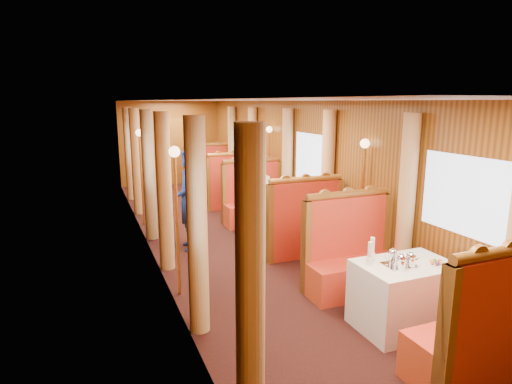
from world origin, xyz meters
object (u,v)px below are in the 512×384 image
tea_tray (399,265)px  passenger (259,190)px  banquette_near_aft (352,260)px  rose_vase_mid (275,188)px  banquette_far_fwd (232,190)px  banquette_far_aft (208,176)px  table_mid (274,218)px  rose_vase_far (218,164)px  banquette_near_fwd (483,337)px  teapot_left (401,264)px  banquette_mid_fwd (300,230)px  teapot_back (392,258)px  steward (189,200)px  fruit_plate (436,263)px  teapot_right (411,262)px  table_near (404,295)px  banquette_mid_aft (254,203)px  table_far (219,184)px

tea_tray → passenger: 4.29m
banquette_near_aft → rose_vase_mid: banquette_near_aft is taller
tea_tray → passenger: bearing=88.5°
banquette_far_fwd → passenger: banquette_far_fwd is taller
banquette_far_aft → tea_tray: size_ratio=3.94×
table_mid → rose_vase_far: bearing=90.6°
banquette_near_fwd → teapot_left: size_ratio=7.90×
banquette_near_aft → banquette_far_aft: (0.00, 7.00, 0.00)m
banquette_mid_fwd → teapot_back: size_ratio=8.79×
steward → teapot_left: bearing=24.9°
banquette_mid_fwd → fruit_plate: size_ratio=6.40×
teapot_right → steward: (-1.56, 3.59, 0.04)m
teapot_right → fruit_plate: size_ratio=0.78×
teapot_left → rose_vase_mid: rose_vase_mid is taller
fruit_plate → banquette_mid_fwd: bearing=95.7°
table_mid → teapot_back: size_ratio=6.89×
tea_tray → fruit_plate: (0.38, -0.13, 0.01)m
banquette_near_fwd → steward: 4.79m
fruit_plate → passenger: (-0.26, 4.42, -0.03)m
teapot_left → fruit_plate: 0.45m
table_near → tea_tray: 0.40m
table_mid → teapot_back: teapot_back is taller
rose_vase_mid → fruit_plate: bearing=-86.2°
banquette_mid_aft → banquette_far_fwd: bearing=90.0°
tea_tray → rose_vase_mid: 3.56m
table_far → teapot_right: size_ratio=6.46×
banquette_mid_fwd → banquette_near_fwd: bearing=-90.0°
teapot_left → steward: bearing=117.9°
table_mid → banquette_far_aft: banquette_far_aft is taller
banquette_near_fwd → rose_vase_mid: size_ratio=3.72×
banquette_mid_aft → teapot_back: banquette_mid_aft is taller
teapot_back → banquette_near_fwd: bearing=-61.2°
banquette_mid_aft → rose_vase_mid: banquette_mid_aft is taller
banquette_far_aft → steward: 4.83m
table_far → table_mid: bearing=-90.0°
rose_vase_far → steward: 3.82m
banquette_near_fwd → banquette_mid_aft: bearing=90.0°
teapot_left → rose_vase_far: 7.09m
tea_tray → banquette_far_fwd: bearing=88.9°
teapot_left → table_far: bearing=95.0°
banquette_mid_fwd → passenger: 1.81m
teapot_back → rose_vase_mid: (0.16, 3.46, 0.12)m
banquette_mid_fwd → passenger: banquette_mid_fwd is taller
table_far → passenger: (-0.00, -2.73, 0.37)m
banquette_mid_aft → teapot_back: (-0.14, -4.44, 0.39)m
banquette_far_fwd → banquette_near_aft: bearing=-90.0°
banquette_mid_fwd → table_mid: bearing=90.0°
rose_vase_far → passenger: size_ratio=0.47×
banquette_mid_aft → steward: steward is taller
teapot_left → steward: 3.87m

